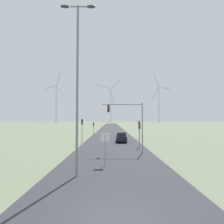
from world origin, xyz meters
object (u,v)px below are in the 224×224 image
at_px(traffic_light_post_mid_left, 93,126).
at_px(traffic_light_mast_overhead, 129,116).
at_px(wind_turbine_left, 111,102).
at_px(car_approaching, 121,137).
at_px(streetlamp, 77,72).
at_px(stop_sign_near, 105,143).
at_px(traffic_light_post_near_right, 139,129).
at_px(wind_turbine_far_left, 56,100).
at_px(wind_turbine_center, 159,100).
at_px(traffic_light_post_mid_right, 139,126).
at_px(traffic_light_post_near_left, 82,126).

height_order(traffic_light_post_mid_left, traffic_light_mast_overhead, traffic_light_mast_overhead).
bearing_deg(wind_turbine_left, car_approaching, -89.38).
distance_m(traffic_light_post_mid_left, traffic_light_mast_overhead, 22.44).
bearing_deg(traffic_light_mast_overhead, streetlamp, -117.50).
bearing_deg(stop_sign_near, traffic_light_post_near_right, 64.91).
bearing_deg(wind_turbine_far_left, traffic_light_mast_overhead, -70.09).
xyz_separation_m(car_approaching, wind_turbine_center, (70.95, 231.92, 32.06)).
distance_m(traffic_light_post_mid_left, traffic_light_post_mid_right, 11.87).
bearing_deg(traffic_light_post_mid_right, traffic_light_mast_overhead, -103.79).
xyz_separation_m(traffic_light_post_near_left, wind_turbine_left, (4.37, 233.95, 27.95)).
xyz_separation_m(traffic_light_post_mid_left, wind_turbine_far_left, (-62.77, 170.10, 25.47)).
xyz_separation_m(traffic_light_post_near_left, wind_turbine_center, (77.81, 233.94, 29.92)).
height_order(traffic_light_mast_overhead, wind_turbine_far_left, wind_turbine_far_left).
bearing_deg(traffic_light_mast_overhead, wind_turbine_center, 73.74).
xyz_separation_m(stop_sign_near, wind_turbine_far_left, (-66.59, 197.44, 25.88)).
bearing_deg(traffic_light_post_mid_right, wind_turbine_center, 73.57).
bearing_deg(streetlamp, traffic_light_post_near_right, 63.12).
bearing_deg(wind_turbine_left, wind_turbine_center, -0.01).
height_order(streetlamp, wind_turbine_far_left, wind_turbine_far_left).
relative_size(traffic_light_post_near_right, traffic_light_post_mid_left, 1.09).
height_order(traffic_light_mast_overhead, wind_turbine_left, wind_turbine_left).
distance_m(car_approaching, wind_turbine_left, 233.89).
height_order(streetlamp, stop_sign_near, streetlamp).
height_order(streetlamp, traffic_light_post_near_left, streetlamp).
height_order(traffic_light_post_mid_right, car_approaching, traffic_light_post_mid_right).
distance_m(wind_turbine_far_left, wind_turbine_center, 148.90).
bearing_deg(wind_turbine_center, traffic_light_post_near_right, -106.08).
relative_size(traffic_light_post_mid_left, wind_turbine_far_left, 0.05).
bearing_deg(traffic_light_post_near_left, traffic_light_post_near_right, -22.03).
bearing_deg(wind_turbine_far_left, wind_turbine_center, 19.88).
relative_size(traffic_light_post_near_left, traffic_light_mast_overhead, 0.66).
distance_m(traffic_light_post_near_left, wind_turbine_center, 248.35).
xyz_separation_m(traffic_light_post_near_left, traffic_light_post_near_right, (9.29, -3.76, -0.38)).
xyz_separation_m(traffic_light_post_near_right, traffic_light_mast_overhead, (-2.08, -4.36, 1.86)).
relative_size(traffic_light_post_near_right, car_approaching, 0.88).
xyz_separation_m(streetlamp, traffic_light_mast_overhead, (4.74, 9.11, -3.20)).
bearing_deg(wind_turbine_far_left, traffic_light_post_mid_right, -67.39).
xyz_separation_m(car_approaching, wind_turbine_far_left, (-69.00, 181.32, 27.01)).
bearing_deg(traffic_light_post_mid_left, traffic_light_post_near_right, -63.02).
bearing_deg(traffic_light_post_mid_left, streetlamp, -86.56).
xyz_separation_m(traffic_light_post_mid_right, car_approaching, (-4.19, -5.54, -1.90)).
bearing_deg(stop_sign_near, wind_turbine_far_left, 108.64).
bearing_deg(wind_turbine_left, traffic_light_post_mid_left, -90.97).
distance_m(stop_sign_near, wind_turbine_center, 260.50).
bearing_deg(streetlamp, traffic_light_mast_overhead, 62.50).
relative_size(traffic_light_post_near_right, wind_turbine_far_left, 0.06).
bearing_deg(traffic_light_mast_overhead, traffic_light_post_near_left, 131.61).
bearing_deg(traffic_light_post_near_right, stop_sign_near, -115.09).
xyz_separation_m(stop_sign_near, wind_turbine_center, (73.36, 248.04, 30.93)).
bearing_deg(wind_turbine_center, stop_sign_near, -106.48).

